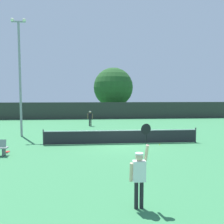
{
  "coord_description": "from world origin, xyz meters",
  "views": [
    {
      "loc": [
        -2.02,
        -15.73,
        3.39
      ],
      "look_at": [
        -0.2,
        5.56,
        1.81
      ],
      "focal_mm": 37.0,
      "sensor_mm": 36.0,
      "label": 1
    }
  ],
  "objects": [
    {
      "name": "perimeter_fence",
      "position": [
        0.0,
        16.84,
        1.18
      ],
      "size": [
        35.23,
        0.12,
        2.36
      ],
      "primitive_type": "cube",
      "color": "#2D332D",
      "rests_on": "ground"
    },
    {
      "name": "tennis_net",
      "position": [
        0.0,
        0.0,
        0.51
      ],
      "size": [
        10.73,
        0.08,
        1.07
      ],
      "color": "#232328",
      "rests_on": "ground"
    },
    {
      "name": "player_serving",
      "position": [
        -0.64,
        -9.14,
        1.12
      ],
      "size": [
        0.68,
        0.4,
        2.54
      ],
      "color": "white",
      "rests_on": "ground"
    },
    {
      "name": "parked_car_near",
      "position": [
        2.01,
        23.04,
        0.78
      ],
      "size": [
        2.21,
        4.33,
        1.69
      ],
      "rotation": [
        0.0,
        0.0,
        0.07
      ],
      "color": "navy",
      "rests_on": "ground"
    },
    {
      "name": "parked_car_mid",
      "position": [
        6.69,
        25.75,
        0.78
      ],
      "size": [
        2.03,
        4.26,
        1.69
      ],
      "rotation": [
        0.0,
        0.0,
        0.03
      ],
      "color": "red",
      "rests_on": "ground"
    },
    {
      "name": "light_pole",
      "position": [
        -7.83,
        3.62,
        5.32
      ],
      "size": [
        1.18,
        0.28,
        9.47
      ],
      "color": "gray",
      "rests_on": "ground"
    },
    {
      "name": "spare_racket",
      "position": [
        -7.08,
        -1.76,
        0.02
      ],
      "size": [
        0.28,
        0.52,
        0.04
      ],
      "color": "black",
      "rests_on": "ground"
    },
    {
      "name": "ground_plane",
      "position": [
        0.0,
        0.0,
        0.0
      ],
      "size": [
        120.0,
        120.0,
        0.0
      ],
      "primitive_type": "plane",
      "color": "#387F4C"
    },
    {
      "name": "tennis_ball",
      "position": [
        2.52,
        -0.64,
        0.03
      ],
      "size": [
        0.07,
        0.07,
        0.07
      ],
      "primitive_type": "sphere",
      "color": "#CCE033",
      "rests_on": "ground"
    },
    {
      "name": "large_tree",
      "position": [
        1.43,
        22.01,
        4.61
      ],
      "size": [
        6.41,
        6.41,
        7.83
      ],
      "color": "brown",
      "rests_on": "ground"
    },
    {
      "name": "player_receiving",
      "position": [
        -2.26,
        9.41,
        0.99
      ],
      "size": [
        0.57,
        0.24,
        1.62
      ],
      "rotation": [
        0.0,
        0.0,
        3.14
      ],
      "color": "black",
      "rests_on": "ground"
    }
  ]
}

